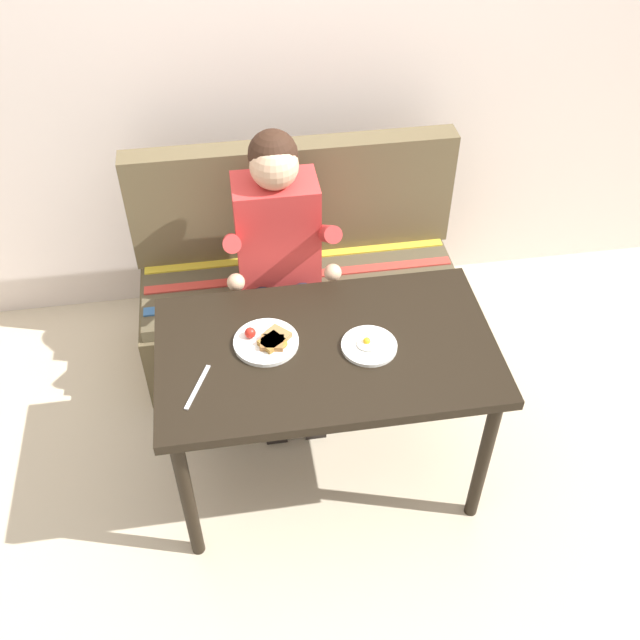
% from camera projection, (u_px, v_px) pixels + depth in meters
% --- Properties ---
extents(ground_plane, '(8.00, 8.00, 0.00)m').
position_uv_depth(ground_plane, '(326.00, 469.00, 3.07)').
color(ground_plane, beige).
extents(back_wall, '(4.40, 0.10, 2.60)m').
position_uv_depth(back_wall, '(279.00, 41.00, 3.09)').
color(back_wall, silver).
rests_on(back_wall, ground).
extents(table, '(1.20, 0.70, 0.73)m').
position_uv_depth(table, '(326.00, 363.00, 2.63)').
color(table, black).
rests_on(table, ground).
extents(couch, '(1.44, 0.56, 1.00)m').
position_uv_depth(couch, '(300.00, 291.00, 3.40)').
color(couch, brown).
rests_on(couch, ground).
extents(person, '(0.45, 0.61, 1.21)m').
position_uv_depth(person, '(279.00, 246.00, 2.98)').
color(person, red).
rests_on(person, ground).
extents(plate_breakfast, '(0.23, 0.23, 0.05)m').
position_uv_depth(plate_breakfast, '(268.00, 341.00, 2.57)').
color(plate_breakfast, white).
rests_on(plate_breakfast, table).
extents(plate_eggs, '(0.20, 0.20, 0.04)m').
position_uv_depth(plate_eggs, '(369.00, 345.00, 2.57)').
color(plate_eggs, white).
rests_on(plate_eggs, table).
extents(knife, '(0.09, 0.19, 0.00)m').
position_uv_depth(knife, '(198.00, 387.00, 2.43)').
color(knife, silver).
rests_on(knife, table).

